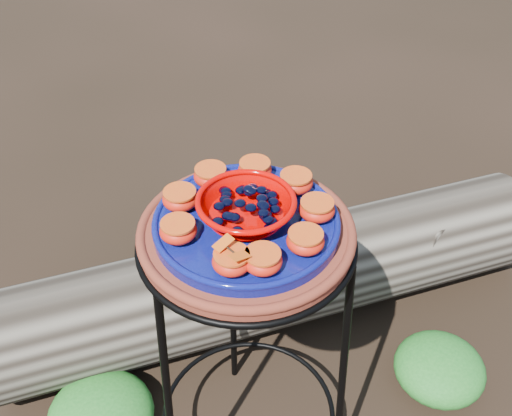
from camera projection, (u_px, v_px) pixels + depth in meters
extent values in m
cylinder|color=maroon|center=(246.00, 235.00, 1.15)|extent=(0.39, 0.39, 0.03)
cylinder|color=#00033E|center=(246.00, 224.00, 1.14)|extent=(0.33, 0.33, 0.02)
ellipsoid|color=red|center=(232.00, 261.00, 1.02)|extent=(0.06, 0.06, 0.04)
ellipsoid|color=red|center=(263.00, 261.00, 1.03)|extent=(0.06, 0.06, 0.04)
ellipsoid|color=red|center=(305.00, 241.00, 1.06)|extent=(0.06, 0.06, 0.04)
ellipsoid|color=red|center=(317.00, 210.00, 1.12)|extent=(0.06, 0.06, 0.04)
ellipsoid|color=red|center=(296.00, 182.00, 1.18)|extent=(0.06, 0.06, 0.04)
ellipsoid|color=red|center=(255.00, 170.00, 1.21)|extent=(0.06, 0.06, 0.04)
ellipsoid|color=red|center=(211.00, 176.00, 1.20)|extent=(0.06, 0.06, 0.04)
ellipsoid|color=red|center=(180.00, 199.00, 1.15)|extent=(0.06, 0.06, 0.04)
ellipsoid|color=red|center=(178.00, 231.00, 1.08)|extent=(0.06, 0.06, 0.04)
ellipsoid|color=#1A5F1B|center=(101.00, 414.00, 1.61)|extent=(0.27, 0.27, 0.13)
ellipsoid|color=#1A5F1B|center=(440.00, 367.00, 1.72)|extent=(0.24, 0.24, 0.12)
ellipsoid|color=#1A5F1B|center=(190.00, 252.00, 2.05)|extent=(0.30, 0.30, 0.15)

